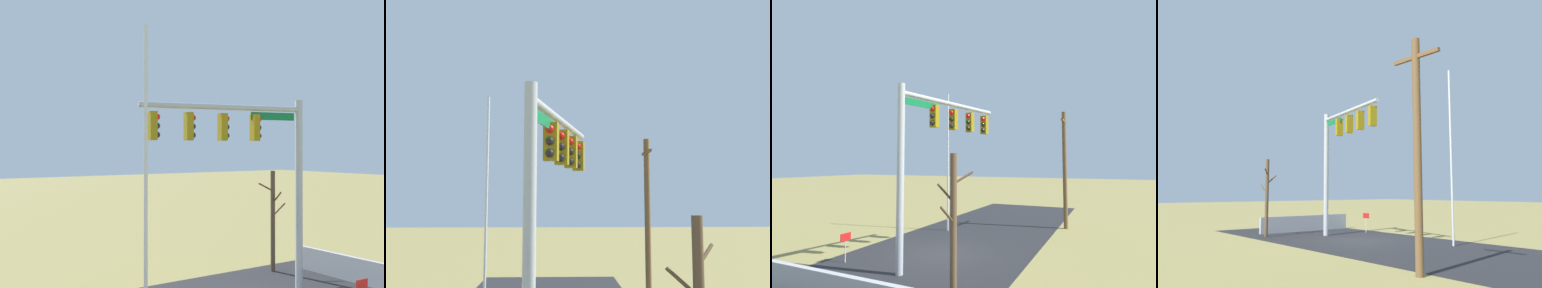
# 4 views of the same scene
# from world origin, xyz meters

# --- Properties ---
(signal_mast) EXTENTS (6.20, 1.57, 7.22)m
(signal_mast) POSITION_xyz_m (1.23, 0.38, 5.19)
(signal_mast) COLOR #B2B5BA
(signal_mast) RESTS_ON ground_plane
(flagpole) EXTENTS (0.10, 0.10, 8.56)m
(flagpole) POSITION_xyz_m (-4.47, -2.08, 4.28)
(flagpole) COLOR silver
(flagpole) RESTS_ON ground_plane
(utility_pole) EXTENTS (1.90, 0.26, 7.51)m
(utility_pole) POSITION_xyz_m (-8.21, 4.47, 3.91)
(utility_pole) COLOR brown
(utility_pole) RESTS_ON ground_plane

